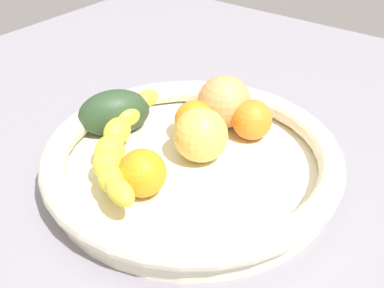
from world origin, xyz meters
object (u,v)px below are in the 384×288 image
banana_draped_left (118,146)px  orange_front (195,120)px  avocado_dark (116,112)px  fruit_bowl (192,160)px  peach_blush (224,102)px  orange_mid_right (142,173)px  apple_yellow (203,136)px  orange_mid_left (252,120)px

banana_draped_left → orange_front: (-3.71, -10.24, -0.03)cm
avocado_dark → fruit_bowl: bearing=178.8°
avocado_dark → peach_blush: 14.48cm
fruit_bowl → orange_front: bearing=-55.9°
orange_front → avocado_dark: (9.49, 4.76, 0.14)cm
orange_front → orange_mid_right: size_ratio=0.97×
orange_mid_right → apple_yellow: apple_yellow is taller
orange_mid_left → fruit_bowl: bearing=75.8°
avocado_dark → peach_blush: peach_blush is taller
orange_mid_right → peach_blush: (1.12, -17.64, 0.87)cm
banana_draped_left → peach_blush: (-4.87, -15.25, 0.93)cm
orange_front → orange_mid_left: (-5.84, -4.61, 0.01)cm
peach_blush → orange_front: bearing=77.0°
orange_front → orange_mid_left: size_ratio=1.00×
apple_yellow → peach_blush: peach_blush is taller
orange_mid_left → apple_yellow: 8.21cm
orange_front → orange_mid_right: 12.83cm
banana_draped_left → orange_mid_left: orange_mid_left is taller
orange_mid_left → orange_mid_right: 17.60cm
banana_draped_left → avocado_dark: size_ratio=2.15×
fruit_bowl → orange_front: size_ratio=6.83×
avocado_dark → peach_blush: bearing=-137.4°
orange_mid_right → orange_mid_left: bearing=-101.7°
fruit_bowl → apple_yellow: size_ratio=5.37×
fruit_bowl → orange_front: (3.41, -5.04, 1.92)cm
banana_draped_left → apple_yellow: apple_yellow is taller
fruit_bowl → orange_mid_left: size_ratio=6.81×
apple_yellow → peach_blush: size_ratio=0.93×
orange_mid_right → apple_yellow: (-1.46, -9.33, 0.63)cm
orange_mid_left → orange_mid_right: orange_mid_right is taller
orange_front → avocado_dark: size_ratio=0.55×
apple_yellow → peach_blush: (2.59, -8.31, 0.24)cm
banana_draped_left → avocado_dark: bearing=-43.5°
orange_front → apple_yellow: apple_yellow is taller
avocado_dark → banana_draped_left: bearing=136.5°
orange_front → avocado_dark: avocado_dark is taller
banana_draped_left → orange_mid_left: size_ratio=3.86×
orange_front → apple_yellow: 5.04cm
avocado_dark → orange_mid_left: bearing=-148.6°
orange_front → peach_blush: bearing=-103.0°
orange_mid_right → peach_blush: bearing=-86.4°
orange_front → fruit_bowl: bearing=124.1°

